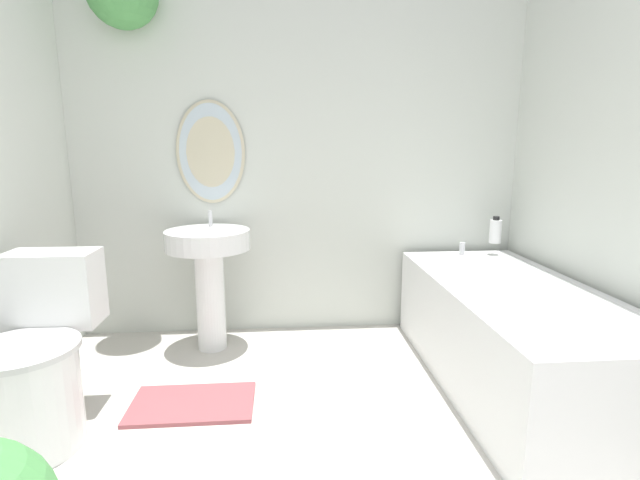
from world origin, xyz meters
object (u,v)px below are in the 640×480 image
at_px(toilet, 35,364).
at_px(bathtub, 512,333).
at_px(shampoo_bottle, 495,231).
at_px(pedestal_sink, 209,264).

relative_size(toilet, bathtub, 0.46).
distance_m(bathtub, shampoo_bottle, 0.83).
xyz_separation_m(pedestal_sink, bathtub, (1.60, -0.58, -0.25)).
xyz_separation_m(bathtub, shampoo_bottle, (0.21, 0.70, 0.41)).
relative_size(bathtub, shampoo_bottle, 9.48).
bearing_deg(toilet, pedestal_sink, 54.94).
height_order(toilet, bathtub, toilet).
xyz_separation_m(toilet, shampoo_bottle, (2.40, 0.96, 0.36)).
xyz_separation_m(toilet, bathtub, (2.20, 0.26, -0.05)).
bearing_deg(shampoo_bottle, pedestal_sink, -176.36).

